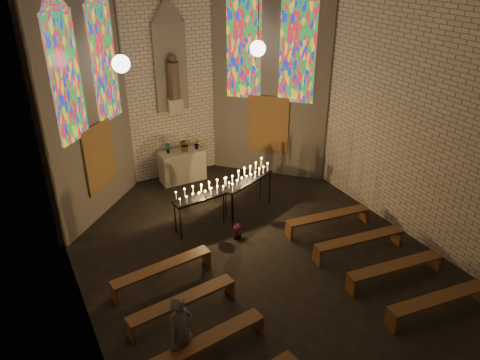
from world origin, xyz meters
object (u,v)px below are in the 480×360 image
object	(u,v)px
votive_stand_left	(203,194)
votive_stand_right	(248,177)
aisle_flower_pot	(237,232)
visitor	(181,332)
altar	(182,166)

from	to	relation	value
votive_stand_left	votive_stand_right	bearing A→B (deg)	1.18
aisle_flower_pot	votive_stand_right	distance (m)	1.62
aisle_flower_pot	visitor	world-z (taller)	visitor
altar	visitor	xyz separation A→B (m)	(-2.73, -6.78, 0.22)
aisle_flower_pot	votive_stand_left	distance (m)	1.31
votive_stand_left	aisle_flower_pot	bearing A→B (deg)	-64.31
aisle_flower_pot	votive_stand_left	world-z (taller)	votive_stand_left
altar	votive_stand_right	size ratio (longest dim) A/B	0.79
altar	votive_stand_left	distance (m)	2.99
votive_stand_left	visitor	world-z (taller)	visitor
votive_stand_left	visitor	xyz separation A→B (m)	(-2.19, -3.89, -0.31)
altar	visitor	size ratio (longest dim) A/B	0.97
altar	visitor	world-z (taller)	visitor
votive_stand_left	votive_stand_right	size ratio (longest dim) A/B	0.94
altar	votive_stand_left	xyz separation A→B (m)	(-0.55, -2.89, 0.53)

